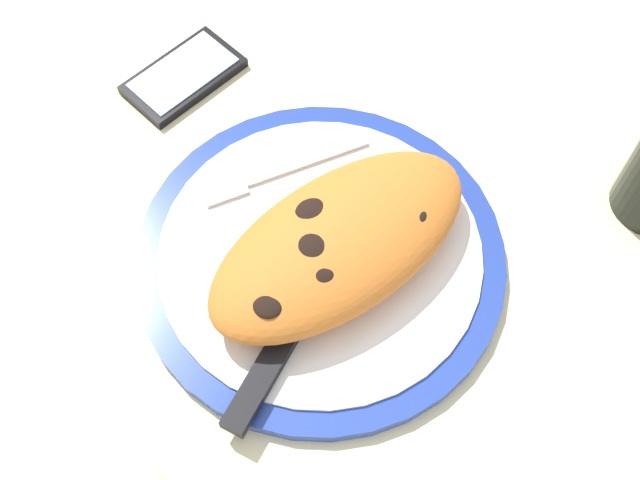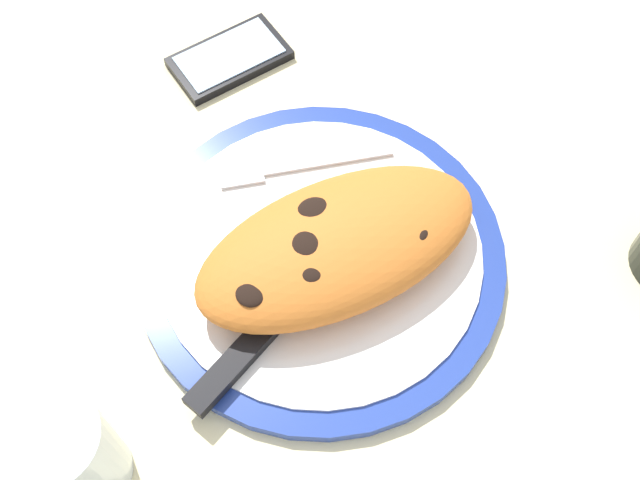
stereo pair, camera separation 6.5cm
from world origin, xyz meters
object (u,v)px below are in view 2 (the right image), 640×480
object	(u,v)px
fork	(290,168)
knife	(261,334)
smartphone	(230,58)
plate	(320,256)
water_glass	(70,458)
calzone	(337,246)

from	to	relation	value
fork	knife	world-z (taller)	knife
fork	smartphone	size ratio (longest dim) A/B	1.29
plate	water_glass	world-z (taller)	water_glass
fork	calzone	bearing A→B (deg)	88.18
fork	knife	size ratio (longest dim) A/B	0.73
plate	calzone	xyz separation A→B (cm)	(-0.80, 1.54, 3.73)
calzone	water_glass	xyz separation A→B (cm)	(24.71, 7.38, -0.15)
plate	calzone	world-z (taller)	calzone
water_glass	calzone	bearing A→B (deg)	-163.36
plate	fork	size ratio (longest dim) A/B	2.01
calzone	smartphone	xyz separation A→B (cm)	(-0.61, -26.11, -3.95)
calzone	plate	bearing A→B (deg)	-62.65
plate	smartphone	bearing A→B (deg)	-93.29
plate	water_glass	bearing A→B (deg)	20.47
plate	water_glass	size ratio (longest dim) A/B	3.16
knife	smartphone	size ratio (longest dim) A/B	1.78
fork	water_glass	bearing A→B (deg)	35.48
knife	smartphone	xyz separation A→B (cm)	(-8.99, -29.64, -1.54)
calzone	smartphone	size ratio (longest dim) A/B	2.02
fork	knife	distance (cm)	16.48
smartphone	fork	bearing A→B (deg)	88.97
plate	smartphone	size ratio (longest dim) A/B	2.60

